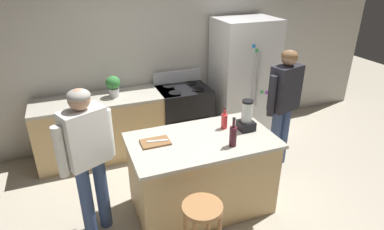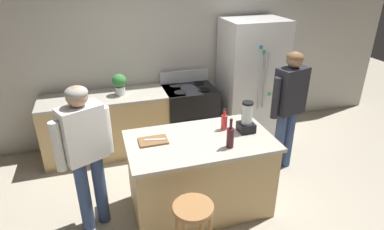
% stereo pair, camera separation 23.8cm
% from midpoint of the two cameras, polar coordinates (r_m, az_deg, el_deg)
% --- Properties ---
extents(ground_plane, '(14.00, 14.00, 0.00)m').
position_cam_midpoint_polar(ground_plane, '(3.98, -0.16, -15.64)').
color(ground_plane, '#B2A893').
extents(back_wall, '(8.00, 0.10, 2.70)m').
position_cam_midpoint_polar(back_wall, '(5.04, -8.27, 10.56)').
color(back_wall, '#BCB7AD').
rests_on(back_wall, ground_plane).
extents(kitchen_island, '(1.56, 0.89, 0.90)m').
position_cam_midpoint_polar(kitchen_island, '(3.70, -0.17, -10.33)').
color(kitchen_island, tan).
rests_on(kitchen_island, ground_plane).
extents(back_counter_run, '(2.00, 0.64, 0.90)m').
position_cam_midpoint_polar(back_counter_run, '(4.87, -15.66, -2.01)').
color(back_counter_run, tan).
rests_on(back_counter_run, ground_plane).
extents(refrigerator, '(0.90, 0.73, 1.86)m').
position_cam_midpoint_polar(refrigerator, '(5.21, 7.64, 6.29)').
color(refrigerator, silver).
rests_on(refrigerator, ground_plane).
extents(stove_range, '(0.76, 0.65, 1.08)m').
position_cam_midpoint_polar(stove_range, '(5.04, -2.85, 0.03)').
color(stove_range, black).
rests_on(stove_range, ground_plane).
extents(person_by_island_left, '(0.57, 0.37, 1.61)m').
position_cam_midpoint_polar(person_by_island_left, '(3.31, -19.88, -6.03)').
color(person_by_island_left, '#384C7A').
rests_on(person_by_island_left, ground_plane).
extents(person_by_sink_right, '(0.59, 0.32, 1.64)m').
position_cam_midpoint_polar(person_by_sink_right, '(4.37, 14.35, 2.72)').
color(person_by_sink_right, '#384C7A').
rests_on(person_by_sink_right, ground_plane).
extents(bar_stool, '(0.36, 0.36, 0.71)m').
position_cam_midpoint_polar(bar_stool, '(3.01, -0.58, -17.99)').
color(bar_stool, '#9E6B3D').
rests_on(bar_stool, ground_plane).
extents(potted_plant, '(0.20, 0.20, 0.30)m').
position_cam_midpoint_polar(potted_plant, '(4.64, -15.09, 5.10)').
color(potted_plant, silver).
rests_on(potted_plant, back_counter_run).
extents(blender_appliance, '(0.17, 0.17, 0.35)m').
position_cam_midpoint_polar(blender_appliance, '(3.62, 7.70, -0.45)').
color(blender_appliance, black).
rests_on(blender_appliance, kitchen_island).
extents(bottle_soda, '(0.07, 0.07, 0.26)m').
position_cam_midpoint_polar(bottle_soda, '(3.64, 3.83, -1.02)').
color(bottle_soda, red).
rests_on(bottle_soda, kitchen_island).
extents(bottle_wine, '(0.08, 0.08, 0.32)m').
position_cam_midpoint_polar(bottle_wine, '(3.30, 5.16, -3.65)').
color(bottle_wine, '#471923').
rests_on(bottle_wine, kitchen_island).
extents(cutting_board, '(0.30, 0.20, 0.02)m').
position_cam_midpoint_polar(cutting_board, '(3.41, -8.43, -4.78)').
color(cutting_board, brown).
rests_on(cutting_board, kitchen_island).
extents(chef_knife, '(0.22, 0.07, 0.01)m').
position_cam_midpoint_polar(chef_knife, '(3.41, -8.12, -4.54)').
color(chef_knife, '#B7BABF').
rests_on(chef_knife, cutting_board).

